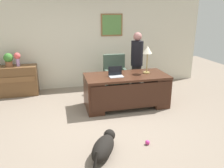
# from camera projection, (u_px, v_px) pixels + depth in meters

# --- Properties ---
(ground_plane) EXTENTS (12.00, 12.00, 0.00)m
(ground_plane) POSITION_uv_depth(u_px,v_px,m) (109.00, 123.00, 4.72)
(ground_plane) COLOR gray
(back_wall) EXTENTS (7.00, 0.16, 2.70)m
(back_wall) POSITION_uv_depth(u_px,v_px,m) (89.00, 41.00, 6.70)
(back_wall) COLOR beige
(back_wall) RESTS_ON ground_plane
(desk) EXTENTS (1.95, 0.92, 0.78)m
(desk) POSITION_uv_depth(u_px,v_px,m) (127.00, 90.00, 5.43)
(desk) COLOR #422316
(desk) RESTS_ON ground_plane
(credenza) EXTENTS (1.41, 0.50, 0.80)m
(credenza) POSITION_uv_depth(u_px,v_px,m) (10.00, 81.00, 6.17)
(credenza) COLOR brown
(credenza) RESTS_ON ground_plane
(armchair) EXTENTS (0.60, 0.59, 1.07)m
(armchair) POSITION_uv_depth(u_px,v_px,m) (115.00, 76.00, 6.34)
(armchair) COLOR #475B4C
(armchair) RESTS_ON ground_plane
(person_standing) EXTENTS (0.32, 0.32, 1.69)m
(person_standing) POSITION_uv_depth(u_px,v_px,m) (137.00, 63.00, 6.14)
(person_standing) COLOR #262323
(person_standing) RESTS_ON ground_plane
(dog_lying) EXTENTS (0.60, 0.76, 0.30)m
(dog_lying) POSITION_uv_depth(u_px,v_px,m) (104.00, 146.00, 3.64)
(dog_lying) COLOR black
(dog_lying) RESTS_ON ground_plane
(laptop) EXTENTS (0.32, 0.22, 0.22)m
(laptop) POSITION_uv_depth(u_px,v_px,m) (116.00, 74.00, 5.23)
(laptop) COLOR #B2B5BA
(laptop) RESTS_ON desk
(desk_lamp) EXTENTS (0.22, 0.22, 0.66)m
(desk_lamp) POSITION_uv_depth(u_px,v_px,m) (148.00, 52.00, 5.36)
(desk_lamp) COLOR #9E8447
(desk_lamp) RESTS_ON desk
(vase_with_flowers) EXTENTS (0.17, 0.17, 0.36)m
(vase_with_flowers) POSITION_uv_depth(u_px,v_px,m) (17.00, 58.00, 6.03)
(vase_with_flowers) COLOR #B78EC9
(vase_with_flowers) RESTS_ON credenza
(potted_plant) EXTENTS (0.24, 0.24, 0.36)m
(potted_plant) POSITION_uv_depth(u_px,v_px,m) (8.00, 59.00, 5.99)
(potted_plant) COLOR brown
(potted_plant) RESTS_ON credenza
(dog_toy_ball) EXTENTS (0.08, 0.08, 0.08)m
(dog_toy_ball) POSITION_uv_depth(u_px,v_px,m) (147.00, 142.00, 3.96)
(dog_toy_ball) COLOR #D8338C
(dog_toy_ball) RESTS_ON ground_plane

